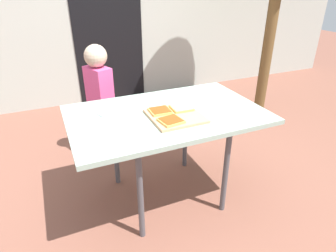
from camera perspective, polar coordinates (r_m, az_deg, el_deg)
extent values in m
plane|color=brown|center=(2.37, -0.24, -13.22)|extent=(16.00, 16.00, 0.00)
cube|color=#ADB2A8|center=(4.07, -14.47, 22.00)|extent=(8.00, 0.20, 2.47)
cube|color=black|center=(4.02, -11.70, 18.84)|extent=(0.90, 0.02, 2.00)
cube|color=#98B2A2|center=(2.00, -0.28, 2.27)|extent=(1.32, 0.83, 0.03)
cylinder|color=#4C4C51|center=(1.85, -5.42, -13.27)|extent=(0.04, 0.04, 0.68)
cylinder|color=#4C4C51|center=(2.08, 11.22, -8.63)|extent=(0.04, 0.04, 0.68)
cylinder|color=#4C4C51|center=(2.34, -10.33, -4.07)|extent=(0.04, 0.04, 0.68)
cylinder|color=#4C4C51|center=(2.53, 3.42, -1.22)|extent=(0.04, 0.04, 0.68)
cube|color=tan|center=(1.91, 1.45, 1.96)|extent=(0.33, 0.34, 0.02)
cube|color=#E2B356|center=(1.95, -1.56, 2.97)|extent=(0.14, 0.14, 0.01)
cube|color=#C44114|center=(1.95, -1.57, 3.21)|extent=(0.13, 0.12, 0.00)
cube|color=#E2B356|center=(2.00, 2.64, 3.55)|extent=(0.14, 0.14, 0.01)
cube|color=beige|center=(1.99, 2.65, 3.78)|extent=(0.13, 0.12, 0.00)
cube|color=#E2B356|center=(1.81, 0.59, 1.04)|extent=(0.15, 0.15, 0.01)
cube|color=#C44114|center=(1.81, 0.59, 1.29)|extent=(0.14, 0.13, 0.00)
cylinder|color=silver|center=(2.02, -10.87, 2.76)|extent=(0.19, 0.19, 0.01)
cylinder|color=#3F4C4C|center=(2.83, -13.15, -0.99)|extent=(0.09, 0.09, 0.48)
cylinder|color=#3F4C4C|center=(2.73, -11.52, -1.96)|extent=(0.09, 0.09, 0.48)
cube|color=#E54C8C|center=(2.60, -13.28, 6.98)|extent=(0.22, 0.27, 0.39)
sphere|color=#C4A98E|center=(2.52, -13.99, 13.16)|extent=(0.19, 0.19, 0.19)
cylinder|color=brown|center=(3.65, 19.28, 16.49)|extent=(0.12, 0.12, 1.91)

